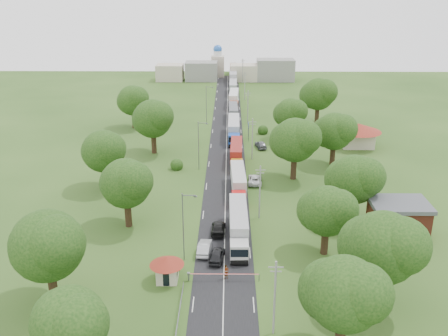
{
  "coord_description": "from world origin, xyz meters",
  "views": [
    {
      "loc": [
        0.62,
        -79.47,
        36.1
      ],
      "look_at": [
        -0.34,
        7.82,
        3.0
      ],
      "focal_mm": 40.0,
      "sensor_mm": 36.0,
      "label": 1
    }
  ],
  "objects_px": {
    "guard_booth": "(167,266)",
    "truck_0": "(239,225)",
    "info_sign": "(248,128)",
    "car_lane_front": "(217,255)",
    "car_lane_mid": "(204,248)",
    "boom_barrier": "(213,275)",
    "pedestrian_near": "(226,272)"
  },
  "relations": [
    {
      "from": "guard_booth",
      "to": "info_sign",
      "type": "bearing_deg",
      "value": 78.32
    },
    {
      "from": "info_sign",
      "to": "pedestrian_near",
      "type": "relative_size",
      "value": 2.14
    },
    {
      "from": "car_lane_front",
      "to": "pedestrian_near",
      "type": "bearing_deg",
      "value": 113.27
    },
    {
      "from": "info_sign",
      "to": "truck_0",
      "type": "relative_size",
      "value": 0.27
    },
    {
      "from": "car_lane_front",
      "to": "pedestrian_near",
      "type": "distance_m",
      "value": 4.69
    },
    {
      "from": "info_sign",
      "to": "car_lane_front",
      "type": "distance_m",
      "value": 55.39
    },
    {
      "from": "guard_booth",
      "to": "car_lane_front",
      "type": "bearing_deg",
      "value": 38.89
    },
    {
      "from": "guard_booth",
      "to": "pedestrian_near",
      "type": "xyz_separation_m",
      "value": [
        7.49,
        0.5,
        -1.21
      ]
    },
    {
      "from": "car_lane_front",
      "to": "car_lane_mid",
      "type": "height_order",
      "value": "car_lane_mid"
    },
    {
      "from": "boom_barrier",
      "to": "guard_booth",
      "type": "relative_size",
      "value": 2.1
    },
    {
      "from": "guard_booth",
      "to": "car_lane_front",
      "type": "distance_m",
      "value": 8.08
    },
    {
      "from": "car_lane_front",
      "to": "info_sign",
      "type": "bearing_deg",
      "value": -89.21
    },
    {
      "from": "boom_barrier",
      "to": "info_sign",
      "type": "distance_m",
      "value": 60.39
    },
    {
      "from": "info_sign",
      "to": "truck_0",
      "type": "height_order",
      "value": "truck_0"
    },
    {
      "from": "info_sign",
      "to": "car_lane_front",
      "type": "bearing_deg",
      "value": -96.43
    },
    {
      "from": "boom_barrier",
      "to": "info_sign",
      "type": "xyz_separation_m",
      "value": [
        6.56,
        60.0,
        2.11
      ]
    },
    {
      "from": "car_lane_mid",
      "to": "truck_0",
      "type": "bearing_deg",
      "value": -134.63
    },
    {
      "from": "car_lane_mid",
      "to": "car_lane_front",
      "type": "bearing_deg",
      "value": 136.53
    },
    {
      "from": "pedestrian_near",
      "to": "guard_booth",
      "type": "bearing_deg",
      "value": 152.53
    },
    {
      "from": "guard_booth",
      "to": "truck_0",
      "type": "height_order",
      "value": "truck_0"
    },
    {
      "from": "car_lane_mid",
      "to": "pedestrian_near",
      "type": "height_order",
      "value": "pedestrian_near"
    },
    {
      "from": "truck_0",
      "to": "car_lane_mid",
      "type": "height_order",
      "value": "truck_0"
    },
    {
      "from": "boom_barrier",
      "to": "truck_0",
      "type": "relative_size",
      "value": 0.61
    },
    {
      "from": "guard_booth",
      "to": "info_sign",
      "type": "distance_m",
      "value": 61.27
    },
    {
      "from": "car_lane_mid",
      "to": "pedestrian_near",
      "type": "relative_size",
      "value": 2.51
    },
    {
      "from": "guard_booth",
      "to": "info_sign",
      "type": "height_order",
      "value": "info_sign"
    },
    {
      "from": "guard_booth",
      "to": "truck_0",
      "type": "distance_m",
      "value": 14.52
    },
    {
      "from": "boom_barrier",
      "to": "info_sign",
      "type": "bearing_deg",
      "value": 83.76
    },
    {
      "from": "guard_booth",
      "to": "truck_0",
      "type": "relative_size",
      "value": 0.29
    },
    {
      "from": "info_sign",
      "to": "truck_0",
      "type": "bearing_deg",
      "value": -93.71
    },
    {
      "from": "truck_0",
      "to": "car_lane_mid",
      "type": "xyz_separation_m",
      "value": [
        -4.85,
        -4.21,
        -1.43
      ]
    },
    {
      "from": "boom_barrier",
      "to": "pedestrian_near",
      "type": "bearing_deg",
      "value": 16.84
    }
  ]
}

